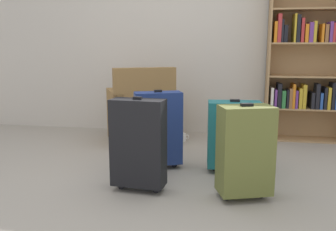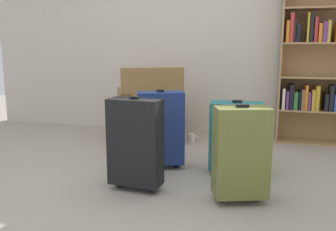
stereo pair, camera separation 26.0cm
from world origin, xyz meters
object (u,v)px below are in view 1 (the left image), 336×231
object	(u,v)px
bookshelf	(308,64)
mug	(183,137)
suitcase_navy_blue	(158,128)
armchair	(140,116)
suitcase_olive	(245,150)
suitcase_black	(138,143)
suitcase_teal	(234,134)

from	to	relation	value
bookshelf	mug	size ratio (longest dim) A/B	16.05
mug	suitcase_navy_blue	world-z (taller)	suitcase_navy_blue
armchair	suitcase_navy_blue	distance (m)	1.02
suitcase_olive	suitcase_black	distance (m)	0.81
armchair	suitcase_black	size ratio (longest dim) A/B	1.25
bookshelf	armchair	distance (m)	2.09
armchair	bookshelf	bearing A→B (deg)	12.20
mug	suitcase_olive	world-z (taller)	suitcase_olive
mug	suitcase_navy_blue	size ratio (longest dim) A/B	0.16
bookshelf	armchair	bearing A→B (deg)	-167.80
armchair	suitcase_navy_blue	world-z (taller)	armchair
bookshelf	mug	distance (m)	1.73
suitcase_olive	mug	bearing A→B (deg)	112.87
mug	suitcase_teal	size ratio (longest dim) A/B	0.18
armchair	suitcase_olive	size ratio (longest dim) A/B	1.29
suitcase_teal	suitcase_olive	xyz separation A→B (m)	(0.08, -0.60, 0.03)
bookshelf	suitcase_olive	bearing A→B (deg)	-112.10
suitcase_navy_blue	suitcase_teal	world-z (taller)	suitcase_navy_blue
suitcase_teal	suitcase_olive	bearing A→B (deg)	-82.45
bookshelf	suitcase_olive	world-z (taller)	bookshelf
bookshelf	suitcase_black	distance (m)	2.55
armchair	suitcase_navy_blue	bearing A→B (deg)	-66.30
mug	suitcase_black	bearing A→B (deg)	-95.02
mug	suitcase_teal	world-z (taller)	suitcase_teal
mug	suitcase_olive	xyz separation A→B (m)	(0.67, -1.60, 0.33)
bookshelf	suitcase_teal	size ratio (longest dim) A/B	2.89
suitcase_black	mug	bearing A→B (deg)	84.98
armchair	mug	bearing A→B (deg)	11.20
mug	suitcase_black	distance (m)	1.63
suitcase_navy_blue	suitcase_teal	bearing A→B (deg)	2.22
suitcase_black	bookshelf	bearing A→B (deg)	50.15
armchair	suitcase_teal	world-z (taller)	armchair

